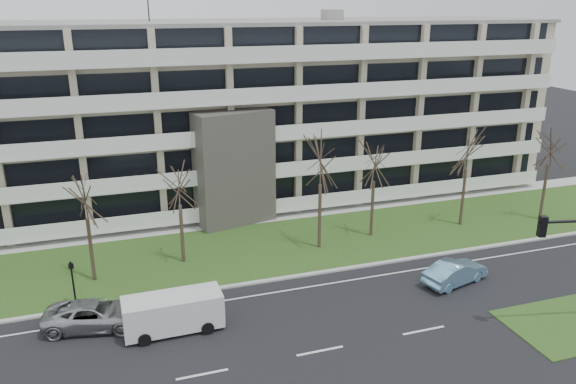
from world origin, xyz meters
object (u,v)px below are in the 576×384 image
object	(u,v)px
blue_sedan	(455,272)
white_van	(174,310)
silver_pickup	(95,315)
pedestrian_signal	(72,277)

from	to	relation	value
blue_sedan	white_van	size ratio (longest dim) A/B	0.86
silver_pickup	blue_sedan	size ratio (longest dim) A/B	1.19
silver_pickup	blue_sedan	world-z (taller)	silver_pickup
white_van	pedestrian_signal	world-z (taller)	pedestrian_signal
white_van	pedestrian_signal	size ratio (longest dim) A/B	1.89
blue_sedan	white_van	xyz separation A→B (m)	(-17.38, 0.16, 0.47)
white_van	pedestrian_signal	distance (m)	6.87
blue_sedan	white_van	world-z (taller)	white_van
silver_pickup	white_van	distance (m)	4.42
pedestrian_signal	blue_sedan	bearing A→B (deg)	-31.56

